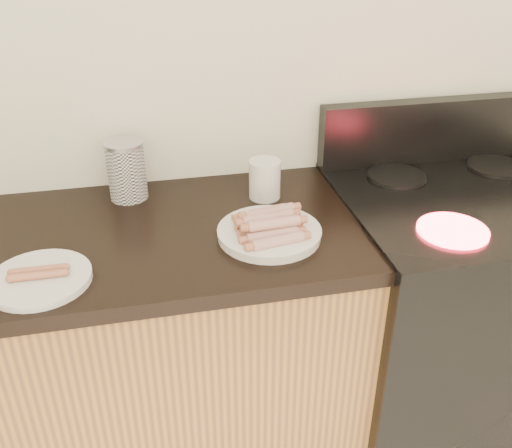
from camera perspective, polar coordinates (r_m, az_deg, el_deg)
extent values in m
cube|color=silver|center=(1.66, -7.16, 17.25)|extent=(4.00, 0.04, 2.60)
cube|color=black|center=(1.99, 18.80, -9.31)|extent=(0.76, 0.65, 0.90)
cube|color=black|center=(1.76, 21.16, 2.44)|extent=(0.76, 0.65, 0.01)
cube|color=black|center=(1.94, 17.41, 8.97)|extent=(0.76, 0.06, 0.20)
cylinder|color=#FF1E2D|center=(1.54, 19.07, -0.60)|extent=(0.18, 0.18, 0.01)
cylinder|color=black|center=(1.80, 13.88, 4.69)|extent=(0.18, 0.18, 0.01)
cylinder|color=black|center=(1.97, 22.91, 5.32)|extent=(0.18, 0.18, 0.01)
cylinder|color=white|center=(1.45, 1.34, -1.01)|extent=(0.30, 0.30, 0.02)
cylinder|color=white|center=(1.38, -20.82, -5.16)|extent=(0.29, 0.29, 0.02)
cylinder|color=#A4412D|center=(1.38, 2.07, -1.75)|extent=(0.13, 0.04, 0.03)
cylinder|color=#A4412D|center=(1.40, 1.77, -1.13)|extent=(0.13, 0.04, 0.03)
cylinder|color=#A4412D|center=(1.43, 1.49, -0.53)|extent=(0.13, 0.04, 0.03)
cylinder|color=#A4412D|center=(1.45, 1.21, 0.05)|extent=(0.13, 0.04, 0.03)
cylinder|color=#A4412D|center=(1.48, 0.94, 0.61)|extent=(0.13, 0.04, 0.03)
cylinder|color=#A4412D|center=(1.51, 0.69, 1.16)|extent=(0.13, 0.04, 0.03)
cylinder|color=#A4412D|center=(1.40, 1.64, 0.02)|extent=(0.13, 0.04, 0.03)
cylinder|color=#A4412D|center=(1.43, 1.36, 0.60)|extent=(0.13, 0.04, 0.03)
cylinder|color=#A4412D|center=(1.46, 1.08, 1.16)|extent=(0.13, 0.04, 0.03)
cylinder|color=#C1592F|center=(1.36, -20.99, -4.82)|extent=(0.12, 0.02, 0.02)
cylinder|color=#C1592F|center=(1.38, -20.89, -4.30)|extent=(0.12, 0.02, 0.02)
cylinder|color=white|center=(1.66, -12.80, 5.09)|extent=(0.11, 0.11, 0.16)
cylinder|color=silver|center=(1.63, -13.13, 7.83)|extent=(0.11, 0.11, 0.01)
cylinder|color=white|center=(1.63, 0.88, 4.51)|extent=(0.11, 0.11, 0.11)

